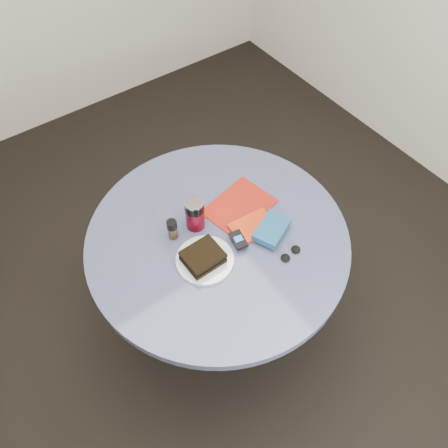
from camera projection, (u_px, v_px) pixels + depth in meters
ground at (219, 320)px, 2.25m from camera, size 4.00×4.00×0.00m
table at (218, 259)px, 1.78m from camera, size 1.00×1.00×0.75m
plate at (205, 260)px, 1.58m from camera, size 0.25×0.25×0.01m
sandwich at (203, 257)px, 1.55m from camera, size 0.14×0.12×0.05m
soda_can at (195, 214)px, 1.63m from camera, size 0.08×0.08×0.14m
pepper_grinder at (172, 229)px, 1.61m from camera, size 0.05×0.05×0.09m
magazine at (239, 206)px, 1.74m from camera, size 0.29×0.24×0.00m
red_book at (253, 227)px, 1.66m from camera, size 0.17×0.13×0.01m
novel at (272, 229)px, 1.63m from camera, size 0.17×0.15×0.03m
mp3_player at (238, 240)px, 1.61m from camera, size 0.06×0.09×0.01m
headphones at (291, 254)px, 1.59m from camera, size 0.09×0.04×0.02m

